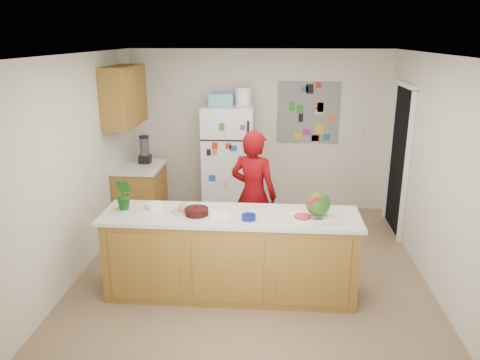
# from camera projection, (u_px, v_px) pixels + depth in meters

# --- Properties ---
(floor) EXTENTS (4.00, 4.50, 0.02)m
(floor) POSITION_uv_depth(u_px,v_px,m) (251.00, 272.00, 5.57)
(floor) COLOR brown
(floor) RESTS_ON ground
(wall_back) EXTENTS (4.00, 0.02, 2.50)m
(wall_back) POSITION_uv_depth(u_px,v_px,m) (259.00, 131.00, 7.35)
(wall_back) COLOR beige
(wall_back) RESTS_ON ground
(wall_left) EXTENTS (0.02, 4.50, 2.50)m
(wall_left) POSITION_uv_depth(u_px,v_px,m) (77.00, 167.00, 5.34)
(wall_left) COLOR beige
(wall_left) RESTS_ON ground
(wall_right) EXTENTS (0.02, 4.50, 2.50)m
(wall_right) POSITION_uv_depth(u_px,v_px,m) (437.00, 174.00, 5.06)
(wall_right) COLOR beige
(wall_right) RESTS_ON ground
(ceiling) EXTENTS (4.00, 4.50, 0.02)m
(ceiling) POSITION_uv_depth(u_px,v_px,m) (253.00, 54.00, 4.83)
(ceiling) COLOR white
(ceiling) RESTS_ON wall_back
(doorway) EXTENTS (0.03, 0.85, 2.04)m
(doorway) POSITION_uv_depth(u_px,v_px,m) (399.00, 161.00, 6.51)
(doorway) COLOR black
(doorway) RESTS_ON ground
(peninsula_base) EXTENTS (2.60, 0.62, 0.88)m
(peninsula_base) POSITION_uv_depth(u_px,v_px,m) (231.00, 256.00, 4.98)
(peninsula_base) COLOR brown
(peninsula_base) RESTS_ON floor
(peninsula_top) EXTENTS (2.68, 0.70, 0.04)m
(peninsula_top) POSITION_uv_depth(u_px,v_px,m) (230.00, 216.00, 4.84)
(peninsula_top) COLOR silver
(peninsula_top) RESTS_ON peninsula_base
(side_counter_base) EXTENTS (0.60, 0.80, 0.86)m
(side_counter_base) POSITION_uv_depth(u_px,v_px,m) (141.00, 196.00, 6.85)
(side_counter_base) COLOR brown
(side_counter_base) RESTS_ON floor
(side_counter_top) EXTENTS (0.64, 0.84, 0.04)m
(side_counter_top) POSITION_uv_depth(u_px,v_px,m) (139.00, 167.00, 6.72)
(side_counter_top) COLOR silver
(side_counter_top) RESTS_ON side_counter_base
(upper_cabinets) EXTENTS (0.35, 1.00, 0.80)m
(upper_cabinets) POSITION_uv_depth(u_px,v_px,m) (124.00, 96.00, 6.38)
(upper_cabinets) COLOR brown
(upper_cabinets) RESTS_ON wall_left
(refrigerator) EXTENTS (0.75, 0.70, 1.70)m
(refrigerator) POSITION_uv_depth(u_px,v_px,m) (229.00, 161.00, 7.14)
(refrigerator) COLOR silver
(refrigerator) RESTS_ON floor
(fridge_top_bin) EXTENTS (0.35, 0.28, 0.18)m
(fridge_top_bin) POSITION_uv_depth(u_px,v_px,m) (221.00, 99.00, 6.87)
(fridge_top_bin) COLOR #5999B2
(fridge_top_bin) RESTS_ON refrigerator
(photo_collage) EXTENTS (0.95, 0.01, 0.95)m
(photo_collage) POSITION_uv_depth(u_px,v_px,m) (308.00, 113.00, 7.19)
(photo_collage) COLOR slate
(photo_collage) RESTS_ON wall_back
(person) EXTENTS (0.69, 0.57, 1.62)m
(person) POSITION_uv_depth(u_px,v_px,m) (253.00, 195.00, 5.75)
(person) COLOR #630408
(person) RESTS_ON floor
(blender_appliance) EXTENTS (0.13, 0.13, 0.38)m
(blender_appliance) POSITION_uv_depth(u_px,v_px,m) (145.00, 150.00, 6.79)
(blender_appliance) COLOR black
(blender_appliance) RESTS_ON side_counter_top
(cutting_board) EXTENTS (0.44, 0.37, 0.01)m
(cutting_board) POSITION_uv_depth(u_px,v_px,m) (312.00, 216.00, 4.76)
(cutting_board) COLOR silver
(cutting_board) RESTS_ON peninsula_top
(watermelon) EXTENTS (0.25, 0.25, 0.25)m
(watermelon) POSITION_uv_depth(u_px,v_px,m) (318.00, 204.00, 4.73)
(watermelon) COLOR #245417
(watermelon) RESTS_ON cutting_board
(watermelon_slice) EXTENTS (0.16, 0.16, 0.02)m
(watermelon_slice) POSITION_uv_depth(u_px,v_px,m) (303.00, 216.00, 4.71)
(watermelon_slice) COLOR red
(watermelon_slice) RESTS_ON cutting_board
(cherry_bowl) EXTENTS (0.27, 0.27, 0.07)m
(cherry_bowl) POSITION_uv_depth(u_px,v_px,m) (197.00, 211.00, 4.81)
(cherry_bowl) COLOR black
(cherry_bowl) RESTS_ON peninsula_top
(white_bowl) EXTENTS (0.18, 0.18, 0.06)m
(white_bowl) POSITION_uv_depth(u_px,v_px,m) (155.00, 206.00, 4.99)
(white_bowl) COLOR white
(white_bowl) RESTS_ON peninsula_top
(cobalt_bowl) EXTENTS (0.16, 0.16, 0.05)m
(cobalt_bowl) POSITION_uv_depth(u_px,v_px,m) (249.00, 217.00, 4.69)
(cobalt_bowl) COLOR #081656
(cobalt_bowl) RESTS_ON peninsula_top
(plate) EXTENTS (0.35, 0.35, 0.02)m
(plate) POSITION_uv_depth(u_px,v_px,m) (184.00, 211.00, 4.89)
(plate) COLOR beige
(plate) RESTS_ON peninsula_top
(paper_towel) EXTENTS (0.20, 0.18, 0.02)m
(paper_towel) POSITION_uv_depth(u_px,v_px,m) (220.00, 214.00, 4.80)
(paper_towel) COLOR silver
(paper_towel) RESTS_ON peninsula_top
(keys) EXTENTS (0.10, 0.06, 0.01)m
(keys) POSITION_uv_depth(u_px,v_px,m) (318.00, 220.00, 4.68)
(keys) COLOR gray
(keys) RESTS_ON peninsula_top
(potted_plant) EXTENTS (0.24, 0.24, 0.34)m
(potted_plant) POSITION_uv_depth(u_px,v_px,m) (124.00, 194.00, 4.91)
(potted_plant) COLOR #17420B
(potted_plant) RESTS_ON peninsula_top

